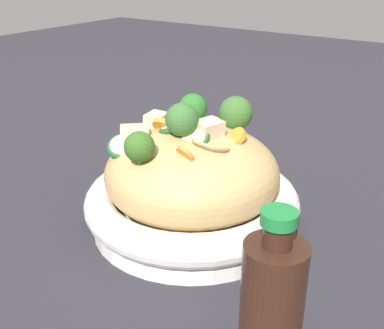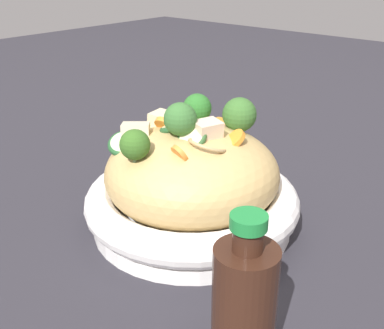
{
  "view_description": "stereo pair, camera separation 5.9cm",
  "coord_description": "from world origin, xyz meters",
  "views": [
    {
      "loc": [
        -0.31,
        0.44,
        0.32
      ],
      "look_at": [
        0.0,
        0.0,
        0.09
      ],
      "focal_mm": 45.13,
      "sensor_mm": 36.0,
      "label": 1
    },
    {
      "loc": [
        -0.35,
        0.4,
        0.32
      ],
      "look_at": [
        0.0,
        0.0,
        0.09
      ],
      "focal_mm": 45.13,
      "sensor_mm": 36.0,
      "label": 2
    }
  ],
  "objects": [
    {
      "name": "chicken_chunks",
      "position": [
        0.03,
        0.01,
        0.13
      ],
      "size": [
        0.12,
        0.09,
        0.04
      ],
      "color": "beige",
      "rests_on": "serving_bowl"
    },
    {
      "name": "serving_bowl",
      "position": [
        0.0,
        0.0,
        0.03
      ],
      "size": [
        0.27,
        0.27,
        0.06
      ],
      "color": "white",
      "rests_on": "ground_plane"
    },
    {
      "name": "carrot_coins",
      "position": [
        -0.0,
        -0.01,
        0.12
      ],
      "size": [
        0.12,
        0.15,
        0.03
      ],
      "color": "orange",
      "rests_on": "serving_bowl"
    },
    {
      "name": "zucchini_slices",
      "position": [
        0.03,
        0.03,
        0.12
      ],
      "size": [
        0.12,
        0.1,
        0.05
      ],
      "color": "beige",
      "rests_on": "serving_bowl"
    },
    {
      "name": "noodle_heap",
      "position": [
        -0.0,
        0.0,
        0.07
      ],
      "size": [
        0.21,
        0.21,
        0.12
      ],
      "color": "tan",
      "rests_on": "serving_bowl"
    },
    {
      "name": "ground_plane",
      "position": [
        0.0,
        0.0,
        0.0
      ],
      "size": [
        3.0,
        3.0,
        0.0
      ],
      "primitive_type": "plane",
      "color": "#2A282F"
    },
    {
      "name": "broccoli_florets",
      "position": [
        0.0,
        -0.01,
        0.14
      ],
      "size": [
        0.1,
        0.19,
        0.07
      ],
      "color": "#98B778",
      "rests_on": "serving_bowl"
    },
    {
      "name": "soy_sauce_bottle",
      "position": [
        -0.18,
        0.14,
        0.06
      ],
      "size": [
        0.05,
        0.05,
        0.14
      ],
      "color": "#381E14",
      "rests_on": "ground_plane"
    }
  ]
}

